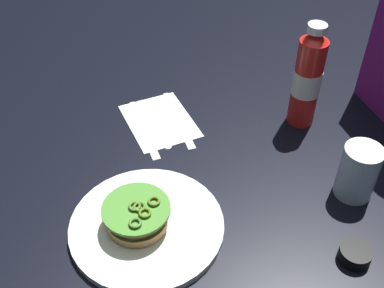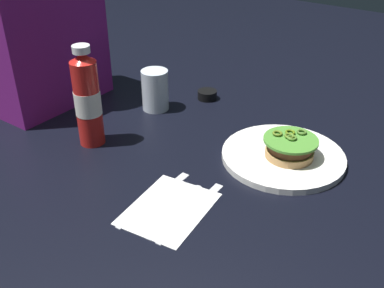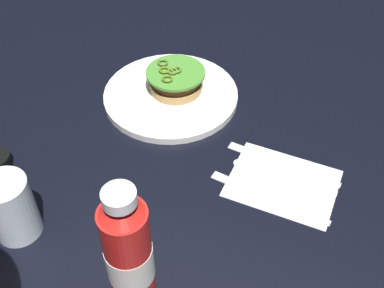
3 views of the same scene
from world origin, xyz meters
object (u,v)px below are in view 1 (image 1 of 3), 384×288
water_glass (358,172)px  fork_utensil (167,123)px  dinner_plate (147,226)px  butter_knife (180,122)px  napkin (160,121)px  ketchup_bottle (307,79)px  burger_sandwich (137,216)px  spoon_utensil (158,129)px  condiment_cup (355,254)px  steak_knife (145,131)px

water_glass → fork_utensil: (-0.32, -0.29, -0.05)m
dinner_plate → butter_knife: bearing=152.3°
napkin → fork_utensil: fork_utensil is taller
ketchup_bottle → fork_utensil: 0.33m
burger_sandwich → fork_utensil: bearing=154.7°
dinner_plate → ketchup_bottle: bearing=115.9°
fork_utensil → dinner_plate: bearing=-22.5°
water_glass → spoon_utensil: 0.44m
dinner_plate → spoon_utensil: (-0.27, 0.09, -0.00)m
napkin → spoon_utensil: (0.03, -0.01, 0.00)m
condiment_cup → fork_utensil: bearing=-155.1°
napkin → spoon_utensil: 0.03m
condiment_cup → butter_knife: 0.49m
condiment_cup → butter_knife: bearing=-157.9°
burger_sandwich → steak_knife: 0.28m
fork_utensil → ketchup_bottle: bearing=75.1°
ketchup_bottle → condiment_cup: 0.40m
dinner_plate → steak_knife: size_ratio=1.30×
dinner_plate → butter_knife: size_ratio=1.29×
dinner_plate → water_glass: bearing=85.2°
spoon_utensil → steak_knife: bearing=-88.4°
condiment_cup → butter_knife: size_ratio=0.26×
fork_utensil → butter_knife: (0.01, 0.03, 0.00)m
condiment_cup → butter_knife: condiment_cup is taller
burger_sandwich → steak_knife: burger_sandwich is taller
water_glass → fork_utensil: size_ratio=0.62×
napkin → steak_knife: (0.03, -0.04, 0.00)m
spoon_utensil → butter_knife: (-0.01, 0.05, -0.00)m
ketchup_bottle → burger_sandwich: bearing=-65.2°
ketchup_bottle → steak_knife: bearing=-100.3°
steak_knife → spoon_utensil: (-0.00, 0.03, 0.00)m
dinner_plate → napkin: 0.32m
ketchup_bottle → napkin: 0.35m
dinner_plate → water_glass: 0.41m
butter_knife → fork_utensil: bearing=-100.7°
burger_sandwich → steak_knife: (-0.26, 0.08, -0.03)m
ketchup_bottle → spoon_utensil: (-0.07, -0.33, -0.11)m
ketchup_bottle → condiment_cup: bearing=-13.3°
dinner_plate → steak_knife: bearing=167.3°
spoon_utensil → butter_knife: bearing=99.2°
dinner_plate → butter_knife: (-0.28, 0.15, -0.00)m
dinner_plate → napkin: dinner_plate is taller
water_glass → butter_knife: water_glass is taller
napkin → butter_knife: (0.02, 0.04, 0.00)m
ketchup_bottle → steak_knife: (-0.06, -0.36, -0.11)m
ketchup_bottle → spoon_utensil: ketchup_bottle is taller
dinner_plate → napkin: size_ratio=1.52×
napkin → fork_utensil: (0.02, 0.01, 0.00)m
ketchup_bottle → butter_knife: 0.30m
dinner_plate → spoon_utensil: size_ratio=1.47×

